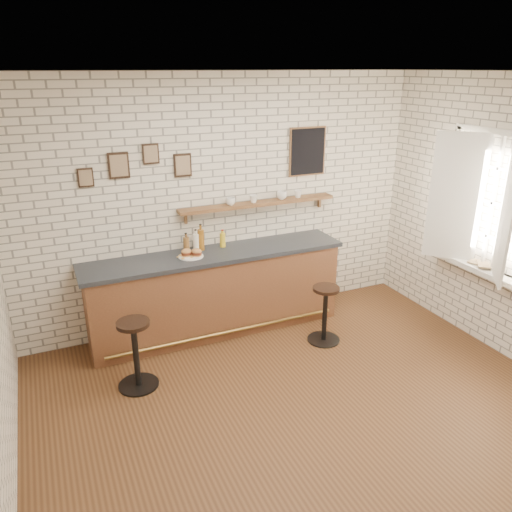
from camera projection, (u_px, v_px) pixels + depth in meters
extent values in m
plane|color=brown|center=(301.00, 403.00, 4.80)|extent=(5.00, 5.00, 0.00)
cube|color=brown|center=(217.00, 294.00, 5.99)|extent=(3.00, 0.58, 0.96)
cube|color=#2D333A|center=(215.00, 255.00, 5.81)|extent=(3.10, 0.62, 0.05)
cylinder|color=olive|center=(227.00, 332.00, 5.84)|extent=(2.79, 0.04, 0.04)
cylinder|color=white|center=(191.00, 256.00, 5.67)|extent=(0.28, 0.28, 0.01)
cylinder|color=#EFBA54|center=(195.00, 254.00, 5.71)|extent=(0.05, 0.05, 0.00)
cylinder|color=#EFBA54|center=(193.00, 255.00, 5.67)|extent=(0.05, 0.05, 0.00)
cylinder|color=#EFBA54|center=(180.00, 255.00, 5.68)|extent=(0.06, 0.06, 0.00)
cylinder|color=#EFBA54|center=(192.00, 254.00, 5.71)|extent=(0.06, 0.06, 0.00)
cylinder|color=#EFBA54|center=(183.00, 258.00, 5.58)|extent=(0.06, 0.06, 0.00)
cylinder|color=#EFBA54|center=(194.00, 255.00, 5.70)|extent=(0.04, 0.04, 0.00)
cylinder|color=#EFBA54|center=(192.00, 257.00, 5.62)|extent=(0.05, 0.05, 0.00)
cylinder|color=#EFBA54|center=(184.00, 259.00, 5.57)|extent=(0.04, 0.04, 0.00)
cylinder|color=#EFBA54|center=(178.00, 257.00, 5.63)|extent=(0.05, 0.05, 0.00)
cylinder|color=#EFBA54|center=(195.00, 256.00, 5.65)|extent=(0.06, 0.06, 0.00)
cylinder|color=#EFBA54|center=(182.00, 256.00, 5.65)|extent=(0.04, 0.04, 0.00)
cylinder|color=brown|center=(186.00, 245.00, 5.79)|extent=(0.07, 0.07, 0.18)
cylinder|color=brown|center=(186.00, 236.00, 5.75)|extent=(0.03, 0.03, 0.04)
cylinder|color=black|center=(186.00, 234.00, 5.74)|extent=(0.03, 0.03, 0.01)
cylinder|color=white|center=(196.00, 242.00, 5.83)|extent=(0.07, 0.07, 0.20)
cylinder|color=white|center=(196.00, 232.00, 5.78)|extent=(0.02, 0.02, 0.05)
cylinder|color=black|center=(196.00, 230.00, 5.77)|extent=(0.03, 0.03, 0.01)
cylinder|color=#8F5817|center=(201.00, 240.00, 5.84)|extent=(0.08, 0.08, 0.25)
cylinder|color=#8F5817|center=(200.00, 227.00, 5.79)|extent=(0.03, 0.03, 0.06)
cylinder|color=black|center=(200.00, 225.00, 5.78)|extent=(0.03, 0.03, 0.01)
cylinder|color=yellow|center=(223.00, 240.00, 5.96)|extent=(0.07, 0.07, 0.17)
cylinder|color=yellow|center=(222.00, 232.00, 5.92)|extent=(0.03, 0.03, 0.03)
cylinder|color=maroon|center=(222.00, 230.00, 5.91)|extent=(0.04, 0.04, 0.01)
cylinder|color=black|center=(139.00, 385.00, 5.07)|extent=(0.41, 0.41, 0.02)
cylinder|color=black|center=(136.00, 355.00, 4.94)|extent=(0.06, 0.06, 0.67)
cylinder|color=black|center=(133.00, 324.00, 4.82)|extent=(0.39, 0.39, 0.04)
cylinder|color=black|center=(323.00, 339.00, 5.91)|extent=(0.38, 0.38, 0.02)
cylinder|color=black|center=(325.00, 315.00, 5.79)|extent=(0.06, 0.06, 0.63)
cylinder|color=black|center=(326.00, 289.00, 5.67)|extent=(0.37, 0.37, 0.04)
cube|color=brown|center=(259.00, 204.00, 6.05)|extent=(2.00, 0.18, 0.04)
cube|color=brown|center=(186.00, 217.00, 5.79)|extent=(0.03, 0.04, 0.16)
cube|color=brown|center=(319.00, 201.00, 6.48)|extent=(0.03, 0.04, 0.16)
imported|color=white|center=(231.00, 201.00, 5.89)|extent=(0.16, 0.16, 0.09)
imported|color=white|center=(254.00, 199.00, 6.00)|extent=(0.14, 0.14, 0.09)
imported|color=white|center=(282.00, 195.00, 6.14)|extent=(0.17, 0.17, 0.10)
imported|color=white|center=(298.00, 194.00, 6.23)|extent=(0.12, 0.12, 0.09)
cube|color=black|center=(119.00, 165.00, 5.31)|extent=(0.22, 0.02, 0.28)
cube|color=black|center=(151.00, 154.00, 5.40)|extent=(0.18, 0.02, 0.22)
cube|color=black|center=(183.00, 165.00, 5.59)|extent=(0.20, 0.02, 0.26)
cube|color=black|center=(86.00, 178.00, 5.21)|extent=(0.16, 0.02, 0.20)
cube|color=black|center=(307.00, 151.00, 6.18)|extent=(0.46, 0.02, 0.56)
cube|color=white|center=(477.00, 268.00, 5.65)|extent=(0.20, 1.35, 0.06)
cube|color=white|center=(505.00, 132.00, 5.14)|extent=(0.05, 1.30, 0.06)
cube|color=white|center=(482.00, 267.00, 5.68)|extent=(0.05, 1.30, 0.06)
cube|color=white|center=(452.00, 191.00, 5.92)|extent=(0.05, 0.06, 1.50)
cube|color=white|center=(506.00, 211.00, 5.10)|extent=(0.40, 0.46, 1.46)
cube|color=white|center=(461.00, 198.00, 5.61)|extent=(0.40, 0.46, 1.46)
imported|color=tan|center=(477.00, 265.00, 5.62)|extent=(0.25, 0.28, 0.02)
imported|color=tan|center=(477.00, 263.00, 5.61)|extent=(0.29, 0.29, 0.02)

